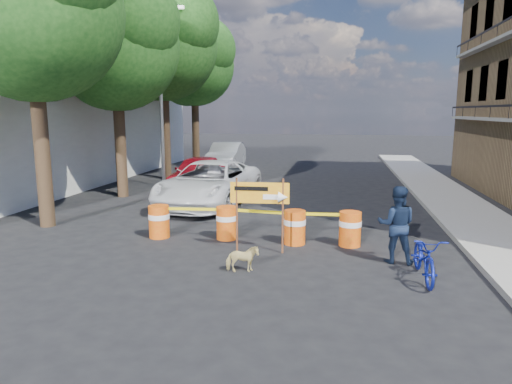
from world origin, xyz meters
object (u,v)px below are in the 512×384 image
at_px(barrel_far_left, 159,221).
at_px(sedan_silver, 226,156).
at_px(barrel_mid_left, 227,222).
at_px(pedestrian, 396,225).
at_px(barrel_far_right, 350,228).
at_px(sedan_red, 198,172).
at_px(suv_white, 210,183).
at_px(barrel_mid_right, 295,226).
at_px(bicycle, 426,237).
at_px(dog, 242,259).
at_px(detour_sign, 267,199).

xyz_separation_m(barrel_far_left, sedan_silver, (-1.85, 15.35, 0.32)).
relative_size(barrel_mid_left, pedestrian, 0.50).
distance_m(barrel_far_right, sedan_red, 10.17).
relative_size(barrel_far_left, barrel_far_right, 1.00).
relative_size(barrel_far_left, suv_white, 0.15).
bearing_deg(sedan_silver, barrel_far_right, -67.65).
bearing_deg(barrel_mid_left, barrel_mid_right, -4.79).
distance_m(barrel_far_left, bicycle, 6.97).
bearing_deg(dog, sedan_red, 6.75).
relative_size(barrel_mid_right, dog, 1.28).
height_order(barrel_mid_left, barrel_far_right, same).
relative_size(barrel_far_left, pedestrian, 0.50).
distance_m(bicycle, sedan_silver, 19.38).
bearing_deg(sedan_red, barrel_far_right, -48.75).
bearing_deg(bicycle, barrel_mid_right, 142.42).
bearing_deg(dog, detour_sign, -27.54).
bearing_deg(pedestrian, suv_white, -38.67).
bearing_deg(suv_white, bicycle, -40.71).
bearing_deg(bicycle, sedan_red, 127.07).
xyz_separation_m(barrel_far_right, sedan_silver, (-7.03, 15.24, 0.32)).
height_order(barrel_far_right, sedan_silver, sedan_silver).
height_order(barrel_mid_right, barrel_far_right, same).
bearing_deg(pedestrian, barrel_far_right, -44.82).
relative_size(dog, sedan_silver, 0.15).
distance_m(barrel_far_left, detour_sign, 3.38).
xyz_separation_m(barrel_mid_left, detour_sign, (1.28, -1.03, 0.89)).
xyz_separation_m(detour_sign, sedan_silver, (-5.00, 16.19, -0.57)).
height_order(barrel_mid_left, sedan_silver, sedan_silver).
xyz_separation_m(bicycle, dog, (-3.81, -0.25, -0.62)).
xyz_separation_m(dog, suv_white, (-2.69, 6.91, 0.51)).
bearing_deg(barrel_mid_right, suv_white, 128.28).
bearing_deg(barrel_mid_right, barrel_mid_left, 175.21).
height_order(barrel_far_left, suv_white, suv_white).
bearing_deg(barrel_far_right, pedestrian, -49.20).
bearing_deg(detour_sign, barrel_mid_left, 138.41).
distance_m(detour_sign, sedan_silver, 16.96).
bearing_deg(barrel_far_right, barrel_far_left, -178.72).
distance_m(barrel_mid_right, bicycle, 3.60).
relative_size(pedestrian, sedan_red, 0.41).
distance_m(barrel_mid_left, barrel_far_right, 3.31).
bearing_deg(barrel_far_left, pedestrian, -9.57).
bearing_deg(suv_white, sedan_red, 119.26).
distance_m(bicycle, suv_white, 9.30).
height_order(barrel_far_left, barrel_far_right, same).
xyz_separation_m(barrel_mid_left, bicycle, (4.76, -2.26, 0.45)).
bearing_deg(barrel_mid_left, bicycle, -25.33).
xyz_separation_m(bicycle, suv_white, (-6.49, 6.66, -0.11)).
relative_size(barrel_mid_right, pedestrian, 0.50).
distance_m(pedestrian, suv_white, 8.25).
bearing_deg(sedan_silver, dog, -77.57).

